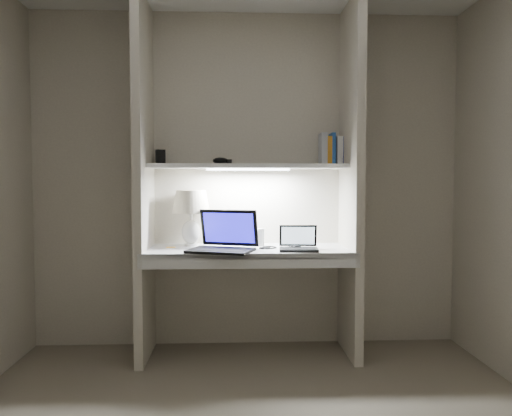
{
  "coord_description": "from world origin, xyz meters",
  "views": [
    {
      "loc": [
        -0.11,
        -2.28,
        1.24
      ],
      "look_at": [
        0.04,
        1.05,
        1.06
      ],
      "focal_mm": 35.0,
      "sensor_mm": 36.0,
      "label": 1
    }
  ],
  "objects": [
    {
      "name": "desk",
      "position": [
        0.0,
        1.23,
        0.75
      ],
      "size": [
        1.4,
        0.55,
        0.04
      ],
      "primitive_type": "cube",
      "color": "white",
      "rests_on": "alcove_panel_left"
    },
    {
      "name": "shelf",
      "position": [
        0.0,
        1.32,
        1.35
      ],
      "size": [
        1.4,
        0.36,
        0.03
      ],
      "primitive_type": "cube",
      "color": "silver",
      "rests_on": "back_wall"
    },
    {
      "name": "strip_light",
      "position": [
        0.0,
        1.32,
        1.33
      ],
      "size": [
        0.6,
        0.04,
        0.02
      ],
      "primitive_type": "cube",
      "color": "white",
      "rests_on": "shelf"
    },
    {
      "name": "cable_coil",
      "position": [
        0.15,
        1.2,
        0.78
      ],
      "size": [
        0.13,
        0.13,
        0.01
      ],
      "primitive_type": "torus",
      "rotation": [
        0.0,
        0.0,
        0.21
      ],
      "color": "black",
      "rests_on": "desk"
    },
    {
      "name": "mouse",
      "position": [
        0.32,
        1.11,
        0.79
      ],
      "size": [
        0.11,
        0.09,
        0.04
      ],
      "primitive_type": "ellipsoid",
      "rotation": [
        0.0,
        0.0,
        -0.3
      ],
      "color": "black",
      "rests_on": "desk"
    },
    {
      "name": "alcove_panel_right",
      "position": [
        0.73,
        1.23,
        1.25
      ],
      "size": [
        0.06,
        0.55,
        2.5
      ],
      "primitive_type": "cube",
      "color": "beige",
      "rests_on": "floor"
    },
    {
      "name": "alcove_panel_left",
      "position": [
        -0.73,
        1.23,
        1.25
      ],
      "size": [
        0.06,
        0.55,
        2.5
      ],
      "primitive_type": "cube",
      "color": "beige",
      "rests_on": "floor"
    },
    {
      "name": "sticky_note",
      "position": [
        -0.55,
        1.28,
        0.77
      ],
      "size": [
        0.07,
        0.07,
        0.0
      ],
      "primitive_type": "cube",
      "rotation": [
        0.0,
        0.0,
        0.05
      ],
      "color": "gold",
      "rests_on": "desk"
    },
    {
      "name": "laptop_netbook",
      "position": [
        0.34,
        1.1,
        0.81
      ],
      "size": [
        0.28,
        0.25,
        0.17
      ],
      "rotation": [
        0.0,
        0.0,
        -0.09
      ],
      "color": "black",
      "rests_on": "desk"
    },
    {
      "name": "shelf_gadget",
      "position": [
        -0.2,
        1.39,
        1.39
      ],
      "size": [
        0.14,
        0.12,
        0.05
      ],
      "primitive_type": "ellipsoid",
      "rotation": [
        0.0,
        0.0,
        0.4
      ],
      "color": "black",
      "rests_on": "shelf"
    },
    {
      "name": "book_row",
      "position": [
        0.65,
        1.41,
        1.48
      ],
      "size": [
        0.22,
        0.16,
        0.23
      ],
      "color": "white",
      "rests_on": "shelf"
    },
    {
      "name": "speaker",
      "position": [
        0.07,
        1.34,
        0.83
      ],
      "size": [
        0.11,
        0.1,
        0.13
      ],
      "primitive_type": "cube",
      "rotation": [
        0.0,
        0.0,
        0.44
      ],
      "color": "silver",
      "rests_on": "desk"
    },
    {
      "name": "desk_apron",
      "position": [
        0.0,
        0.96,
        0.72
      ],
      "size": [
        1.46,
        0.03,
        0.1
      ],
      "primitive_type": "cube",
      "color": "silver",
      "rests_on": "desk"
    },
    {
      "name": "table_lamp",
      "position": [
        -0.41,
        1.36,
        1.04
      ],
      "size": [
        0.28,
        0.28,
        0.41
      ],
      "color": "white",
      "rests_on": "desk"
    },
    {
      "name": "back_wall",
      "position": [
        0.0,
        1.5,
        1.25
      ],
      "size": [
        3.2,
        0.01,
        2.5
      ],
      "primitive_type": "cube",
      "color": "beige",
      "rests_on": "floor"
    },
    {
      "name": "shelf_box",
      "position": [
        -0.64,
        1.41,
        1.42
      ],
      "size": [
        0.08,
        0.07,
        0.11
      ],
      "primitive_type": "cube",
      "rotation": [
        0.0,
        0.0,
        0.4
      ],
      "color": "black",
      "rests_on": "shelf"
    },
    {
      "name": "laptop_main",
      "position": [
        -0.17,
        1.1,
        0.83
      ],
      "size": [
        0.5,
        0.47,
        0.28
      ],
      "rotation": [
        0.0,
        0.0,
        -0.32
      ],
      "color": "black",
      "rests_on": "desk"
    }
  ]
}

